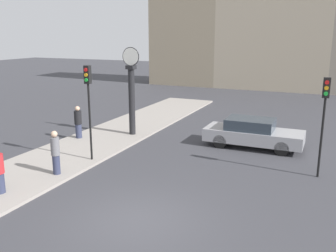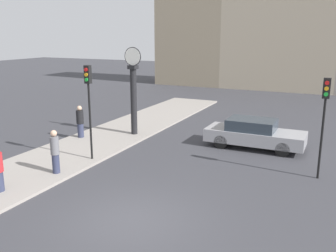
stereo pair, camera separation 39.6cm
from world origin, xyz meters
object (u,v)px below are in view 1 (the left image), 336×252
(traffic_light_far, at_px, (325,107))
(street_clock, at_px, (132,93))
(traffic_light_near, at_px, (89,94))
(pedestrian_grey_jacket, at_px, (55,152))
(pedestrian_black_jacket, at_px, (78,122))
(sedan_car, at_px, (253,133))

(traffic_light_far, height_order, street_clock, street_clock)
(traffic_light_near, xyz_separation_m, pedestrian_grey_jacket, (-0.23, -2.02, -2.03))
(traffic_light_near, bearing_deg, traffic_light_far, 12.96)
(pedestrian_black_jacket, bearing_deg, traffic_light_near, -44.60)
(sedan_car, xyz_separation_m, traffic_light_far, (3.19, -2.94, 2.07))
(street_clock, height_order, pedestrian_black_jacket, street_clock)
(traffic_light_far, bearing_deg, street_clock, 166.23)
(traffic_light_far, bearing_deg, pedestrian_black_jacket, 177.45)
(sedan_car, xyz_separation_m, pedestrian_grey_jacket, (-6.23, -7.08, 0.27))
(traffic_light_far, bearing_deg, pedestrian_grey_jacket, -156.31)
(traffic_light_far, height_order, pedestrian_black_jacket, traffic_light_far)
(sedan_car, distance_m, traffic_light_near, 8.18)
(sedan_car, height_order, pedestrian_black_jacket, pedestrian_black_jacket)
(street_clock, height_order, pedestrian_grey_jacket, street_clock)
(sedan_car, bearing_deg, traffic_light_far, -42.71)
(traffic_light_near, bearing_deg, sedan_car, 40.15)
(pedestrian_grey_jacket, distance_m, pedestrian_black_jacket, 5.27)
(sedan_car, relative_size, street_clock, 1.01)
(traffic_light_near, xyz_separation_m, traffic_light_far, (9.19, 2.12, -0.23))
(sedan_car, distance_m, pedestrian_black_jacket, 9.01)
(street_clock, bearing_deg, pedestrian_black_jacket, -140.43)
(sedan_car, height_order, traffic_light_far, traffic_light_far)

